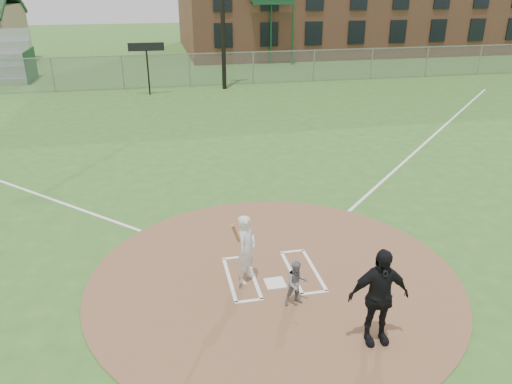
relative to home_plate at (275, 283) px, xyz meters
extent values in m
plane|color=#316021|center=(0.03, 0.24, -0.03)|extent=(140.00, 140.00, 0.00)
cylinder|color=brown|center=(0.03, 0.24, -0.02)|extent=(8.40, 8.40, 0.02)
cube|color=white|center=(0.00, 0.00, 0.00)|extent=(0.44, 0.44, 0.03)
cube|color=white|center=(9.03, 9.24, -0.03)|extent=(17.04, 17.04, 0.01)
imported|color=slate|center=(0.25, -0.79, 0.49)|extent=(0.52, 0.42, 1.00)
imported|color=black|center=(1.37, -2.19, 0.96)|extent=(1.16, 0.54, 1.94)
cube|color=white|center=(-0.97, 0.39, -0.01)|extent=(0.08, 1.80, 0.01)
cube|color=white|center=(-0.42, 0.39, -0.01)|extent=(0.08, 1.80, 0.01)
cube|color=white|center=(-0.69, 1.29, -0.01)|extent=(0.62, 0.08, 0.01)
cube|color=white|center=(-0.69, -0.51, -0.01)|extent=(0.62, 0.08, 0.01)
cube|color=white|center=(1.03, 0.39, -0.01)|extent=(0.08, 1.80, 0.01)
cube|color=white|center=(0.48, 0.39, -0.01)|extent=(0.08, 1.80, 0.01)
cube|color=white|center=(0.75, 1.29, -0.01)|extent=(0.62, 0.08, 0.01)
cube|color=white|center=(0.75, -0.51, -0.01)|extent=(0.62, 0.08, 0.01)
imported|color=silver|center=(-0.59, 0.29, 0.78)|extent=(0.66, 0.69, 1.60)
cylinder|color=#98683C|center=(-0.89, -0.11, 1.42)|extent=(0.30, 0.58, 0.70)
cube|color=slate|center=(0.03, 22.24, 0.97)|extent=(56.00, 0.03, 2.00)
cube|color=gray|center=(0.03, 22.24, 1.97)|extent=(56.00, 0.06, 0.06)
cube|color=gray|center=(0.03, 22.24, 0.97)|extent=(56.08, 0.08, 2.00)
cube|color=#194728|center=(-9.97, 26.44, 0.97)|extent=(0.08, 3.20, 2.00)
cube|color=#194728|center=(7.03, 29.58, 4.47)|extent=(3.20, 1.00, 0.15)
cube|color=#194728|center=(7.03, 30.08, 2.22)|extent=(0.12, 0.12, 4.50)
cube|color=#194728|center=(8.53, 29.13, 2.22)|extent=(0.12, 0.12, 4.50)
cylinder|color=black|center=(-2.47, 20.44, 1.27)|extent=(0.10, 0.10, 2.60)
cube|color=black|center=(-2.47, 20.44, 2.67)|extent=(2.00, 0.10, 0.45)
camera|label=1|loc=(-2.34, -9.09, 6.27)|focal=35.00mm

